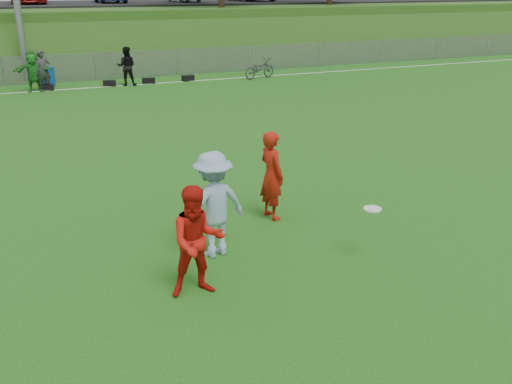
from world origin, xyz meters
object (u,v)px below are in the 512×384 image
player_red_center (197,241)px  player_blue (213,205)px  player_red_left (272,175)px  recycling_bin (48,77)px  bicycle (259,69)px  frisbee (373,209)px

player_red_center → player_blue: bearing=66.5°
player_red_left → player_blue: bearing=115.7°
recycling_bin → player_blue: bearing=-86.3°
player_red_center → bicycle: bearing=69.9°
player_blue → recycling_bin: player_blue is taller
player_red_center → frisbee: bearing=4.6°
player_blue → player_red_left: bearing=-156.9°
player_blue → frisbee: bearing=140.3°
recycling_bin → frisbee: bearing=-80.0°
player_red_center → recycling_bin: player_red_center is taller
frisbee → recycling_bin: (-3.48, 19.74, -0.47)m
player_red_center → player_red_left: bearing=51.3°
player_red_center → player_blue: 1.29m
player_red_left → frisbee: size_ratio=5.89×
recycling_bin → bicycle: bicycle is taller
frisbee → recycling_bin: size_ratio=0.34×
player_red_center → bicycle: (8.93, 18.14, -0.37)m
player_blue → bicycle: size_ratio=1.01×
frisbee → recycling_bin: frisbee is taller
player_red_left → player_blue: 1.90m
recycling_bin → bicycle: (9.49, -1.52, 0.04)m
player_red_center → frisbee: 2.93m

